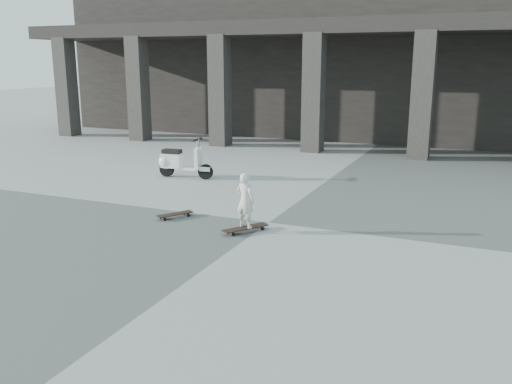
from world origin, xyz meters
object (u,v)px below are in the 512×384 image
at_px(longboard, 245,228).
at_px(child, 245,200).
at_px(skateboard_spare, 175,215).
at_px(scooter, 177,162).

relative_size(longboard, child, 0.85).
relative_size(longboard, skateboard_spare, 1.19).
bearing_deg(longboard, scooter, 78.52).
xyz_separation_m(longboard, skateboard_spare, (-1.69, 0.29, -0.00)).
height_order(longboard, child, child).
distance_m(skateboard_spare, child, 1.79).
height_order(longboard, skateboard_spare, longboard).
height_order(longboard, scooter, scooter).
bearing_deg(child, skateboard_spare, 2.41).
relative_size(child, scooter, 0.66).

